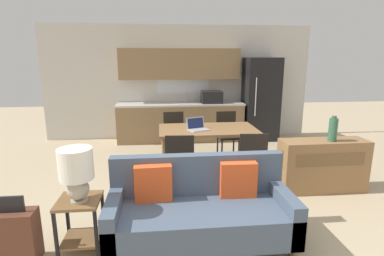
{
  "coord_description": "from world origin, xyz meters",
  "views": [
    {
      "loc": [
        -0.46,
        -2.68,
        1.93
      ],
      "look_at": [
        -0.02,
        1.5,
        0.95
      ],
      "focal_mm": 28.0,
      "sensor_mm": 36.0,
      "label": 1
    }
  ],
  "objects_px": {
    "vase": "(333,129)",
    "dining_chair_near_right": "(251,158)",
    "dining_chair_far_right": "(227,132)",
    "dining_chair_near_left": "(180,160)",
    "table_lamp": "(76,170)",
    "laptop": "(197,127)",
    "couch": "(200,210)",
    "suitcase": "(14,236)",
    "dining_chair_far_left": "(174,133)",
    "refrigerator": "(261,99)",
    "credenza": "(322,165)",
    "dining_table": "(208,132)",
    "side_table": "(80,217)"
  },
  "relations": [
    {
      "from": "vase",
      "to": "dining_chair_near_right",
      "type": "height_order",
      "value": "vase"
    },
    {
      "from": "dining_chair_far_right",
      "to": "dining_chair_near_left",
      "type": "bearing_deg",
      "value": -127.15
    },
    {
      "from": "table_lamp",
      "to": "laptop",
      "type": "bearing_deg",
      "value": 54.59
    },
    {
      "from": "couch",
      "to": "dining_chair_far_right",
      "type": "height_order",
      "value": "dining_chair_far_right"
    },
    {
      "from": "suitcase",
      "to": "dining_chair_far_right",
      "type": "bearing_deg",
      "value": 47.04
    },
    {
      "from": "couch",
      "to": "dining_chair_far_left",
      "type": "distance_m",
      "value": 2.81
    },
    {
      "from": "couch",
      "to": "laptop",
      "type": "height_order",
      "value": "laptop"
    },
    {
      "from": "table_lamp",
      "to": "suitcase",
      "type": "xyz_separation_m",
      "value": [
        -0.61,
        -0.09,
        -0.62
      ]
    },
    {
      "from": "dining_chair_near_left",
      "to": "suitcase",
      "type": "bearing_deg",
      "value": 42.52
    },
    {
      "from": "refrigerator",
      "to": "couch",
      "type": "relative_size",
      "value": 1.01
    },
    {
      "from": "credenza",
      "to": "table_lamp",
      "type": "bearing_deg",
      "value": -160.16
    },
    {
      "from": "refrigerator",
      "to": "dining_chair_near_left",
      "type": "height_order",
      "value": "refrigerator"
    },
    {
      "from": "dining_chair_near_right",
      "to": "dining_chair_far_left",
      "type": "bearing_deg",
      "value": -53.37
    },
    {
      "from": "dining_chair_near_right",
      "to": "dining_table",
      "type": "bearing_deg",
      "value": -53.16
    },
    {
      "from": "dining_table",
      "to": "dining_chair_near_left",
      "type": "distance_m",
      "value": 0.98
    },
    {
      "from": "dining_chair_far_right",
      "to": "vase",
      "type": "bearing_deg",
      "value": -60.51
    },
    {
      "from": "dining_table",
      "to": "laptop",
      "type": "distance_m",
      "value": 0.23
    },
    {
      "from": "dining_table",
      "to": "vase",
      "type": "distance_m",
      "value": 1.93
    },
    {
      "from": "dining_chair_near_right",
      "to": "laptop",
      "type": "xyz_separation_m",
      "value": [
        -0.71,
        0.74,
        0.33
      ]
    },
    {
      "from": "refrigerator",
      "to": "dining_chair_near_right",
      "type": "distance_m",
      "value": 3.1
    },
    {
      "from": "couch",
      "to": "table_lamp",
      "type": "height_order",
      "value": "table_lamp"
    },
    {
      "from": "dining_chair_far_right",
      "to": "couch",
      "type": "bearing_deg",
      "value": -111.85
    },
    {
      "from": "credenza",
      "to": "vase",
      "type": "height_order",
      "value": "vase"
    },
    {
      "from": "couch",
      "to": "suitcase",
      "type": "relative_size",
      "value": 2.82
    },
    {
      "from": "dining_table",
      "to": "side_table",
      "type": "height_order",
      "value": "dining_table"
    },
    {
      "from": "refrigerator",
      "to": "dining_chair_near_left",
      "type": "distance_m",
      "value": 3.58
    },
    {
      "from": "couch",
      "to": "laptop",
      "type": "bearing_deg",
      "value": 83.85
    },
    {
      "from": "dining_table",
      "to": "side_table",
      "type": "relative_size",
      "value": 2.93
    },
    {
      "from": "vase",
      "to": "dining_chair_far_left",
      "type": "relative_size",
      "value": 0.41
    },
    {
      "from": "refrigerator",
      "to": "dining_chair_far_left",
      "type": "relative_size",
      "value": 2.16
    },
    {
      "from": "dining_chair_far_right",
      "to": "dining_chair_near_left",
      "type": "distance_m",
      "value": 1.89
    },
    {
      "from": "credenza",
      "to": "suitcase",
      "type": "bearing_deg",
      "value": -161.95
    },
    {
      "from": "side_table",
      "to": "dining_chair_far_left",
      "type": "distance_m",
      "value": 3.07
    },
    {
      "from": "dining_chair_far_left",
      "to": "suitcase",
      "type": "relative_size",
      "value": 1.32
    },
    {
      "from": "dining_chair_near_right",
      "to": "credenza",
      "type": "bearing_deg",
      "value": 178.44
    },
    {
      "from": "refrigerator",
      "to": "dining_chair_far_right",
      "type": "height_order",
      "value": "refrigerator"
    },
    {
      "from": "dining_table",
      "to": "couch",
      "type": "height_order",
      "value": "couch"
    },
    {
      "from": "dining_table",
      "to": "couch",
      "type": "xyz_separation_m",
      "value": [
        -0.39,
        -1.96,
        -0.37
      ]
    },
    {
      "from": "refrigerator",
      "to": "couch",
      "type": "height_order",
      "value": "refrigerator"
    },
    {
      "from": "dining_chair_near_right",
      "to": "laptop",
      "type": "bearing_deg",
      "value": -42.2
    },
    {
      "from": "dining_table",
      "to": "credenza",
      "type": "distance_m",
      "value": 1.85
    },
    {
      "from": "dining_table",
      "to": "dining_chair_far_left",
      "type": "height_order",
      "value": "dining_chair_far_left"
    },
    {
      "from": "dining_chair_far_left",
      "to": "credenza",
      "type": "bearing_deg",
      "value": -43.68
    },
    {
      "from": "side_table",
      "to": "dining_chair_far_left",
      "type": "height_order",
      "value": "dining_chair_far_left"
    },
    {
      "from": "table_lamp",
      "to": "dining_chair_near_left",
      "type": "relative_size",
      "value": 0.6
    },
    {
      "from": "couch",
      "to": "side_table",
      "type": "distance_m",
      "value": 1.23
    },
    {
      "from": "dining_chair_near_right",
      "to": "dining_chair_far_right",
      "type": "bearing_deg",
      "value": -85.89
    },
    {
      "from": "refrigerator",
      "to": "dining_table",
      "type": "distance_m",
      "value": 2.62
    },
    {
      "from": "dining_table",
      "to": "couch",
      "type": "relative_size",
      "value": 0.85
    },
    {
      "from": "refrigerator",
      "to": "couch",
      "type": "xyz_separation_m",
      "value": [
        -1.99,
        -4.02,
        -0.63
      ]
    }
  ]
}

